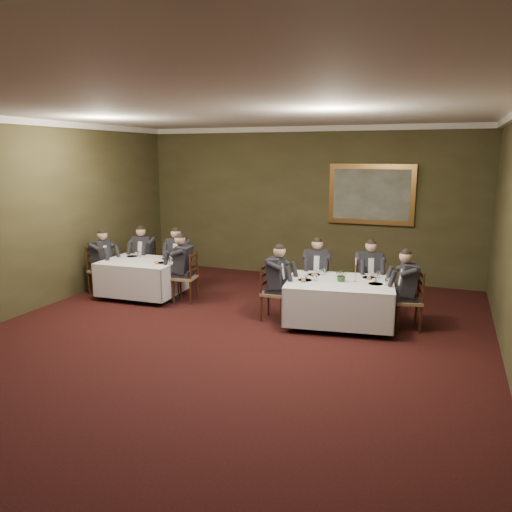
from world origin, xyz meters
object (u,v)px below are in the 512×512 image
Objects in this scene: diner_sec_backright at (178,266)px; candlestick at (355,272)px; chair_main_endleft at (274,304)px; diner_sec_endleft at (101,269)px; table_second at (142,276)px; chair_sec_endright at (186,287)px; chair_sec_backright at (178,276)px; chair_sec_endleft at (101,280)px; diner_main_backleft at (317,281)px; chair_main_backright at (368,295)px; diner_sec_backleft at (144,263)px; centerpiece at (342,274)px; diner_main_backright at (369,284)px; diner_sec_endright at (185,276)px; chair_sec_backleft at (145,273)px; painting at (371,194)px; diner_main_endleft at (275,292)px; chair_main_endright at (408,313)px; diner_main_endright at (408,300)px; table_main at (339,299)px; chair_main_backleft at (316,292)px.

candlestick is at bearing 154.76° from diner_sec_backright.
chair_main_endleft is 3.96m from diner_sec_endleft.
chair_sec_endright reaches higher than table_second.
chair_sec_backright is 1.60m from chair_sec_endleft.
candlestick is (0.85, -0.76, 0.41)m from diner_main_backleft.
diner_sec_backleft is at bearing -18.30° from chair_main_backright.
centerpiece reaches higher than chair_sec_endleft.
diner_sec_backleft is 0.96m from diner_sec_endleft.
candlestick is (-0.10, -0.90, 0.41)m from diner_main_backright.
diner_sec_endright is 1.96m from chair_sec_endleft.
chair_sec_backleft is (-0.46, 0.77, -0.17)m from table_second.
chair_main_endleft is at bearing 87.00° from chair_sec_endleft.
diner_sec_endright reaches higher than chair_sec_endright.
chair_main_backright and chair_sec_endright have the same top height.
candlestick is at bearing 65.52° from chair_main_backright.
painting is (1.12, 3.30, 1.71)m from chair_main_endleft.
chair_main_endright is (2.23, 0.34, -0.23)m from diner_main_endleft.
diner_main_endright is at bearing 97.06° from diner_main_endleft.
table_main is 1.98× the size of chair_sec_endleft.
diner_main_endleft is at bearing -170.14° from candlestick.
candlestick is at bearing 90.71° from chair_sec_endleft.
centerpiece reaches higher than chair_sec_backright.
chair_main_backright is 1.13m from chair_main_endright.
chair_main_endright is (1.73, -0.66, -0.23)m from diner_main_backleft.
candlestick is (3.37, -0.18, 0.41)m from diner_sec_endright.
diner_main_backleft is 1.35× the size of chair_sec_backleft.
diner_sec_backleft is at bearing -109.66° from diner_main_endleft.
centerpiece is at bearing -102.34° from chair_sec_endright.
diner_main_endleft is at bearing 19.55° from diner_main_backright.
diner_sec_endright reaches higher than chair_main_endright.
chair_main_endright is at bearing 97.06° from chair_main_endleft.
diner_main_backright is at bearing -85.71° from diner_sec_endright.
diner_sec_backright is at bearing 90.00° from chair_sec_backright.
centerpiece is at bearing 95.96° from diner_main_endleft.
diner_main_endright is (2.23, 0.34, 0.23)m from chair_main_endleft.
painting is (0.00, 3.13, 1.55)m from table_main.
chair_sec_backright is at bearing 179.34° from diner_sec_backleft.
diner_main_endright is at bearing -98.57° from diner_sec_endright.
diner_sec_backleft is (-3.43, 1.13, 0.23)m from chair_main_endleft.
table_main is at bearing 84.55° from chair_main_endright.
diner_sec_endleft is (-3.95, 0.32, 0.00)m from diner_main_endleft.
candlestick is at bearing 90.71° from diner_sec_endleft.
centerpiece reaches higher than chair_main_backleft.
chair_main_endright is 4.92m from diner_sec_backright.
table_main and table_second have the same top height.
diner_main_backright reaches higher than chair_main_endright.
diner_sec_backleft is at bearing -18.43° from diner_main_backright.
diner_main_endright is at bearing 114.98° from chair_main_backright.
chair_sec_endleft is (-0.52, -0.81, -0.23)m from diner_sec_backleft.
candlestick is at bearing 15.60° from table_main.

